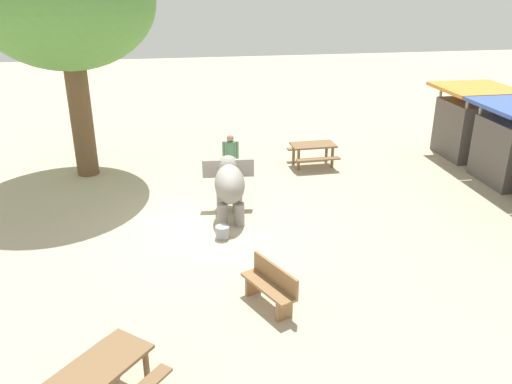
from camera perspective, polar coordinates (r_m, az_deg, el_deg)
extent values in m
plane|color=#BAA88C|center=(13.95, -5.24, -3.62)|extent=(60.00, 60.00, 0.00)
cylinder|color=gray|center=(14.53, -3.79, -1.07)|extent=(0.28, 0.28, 0.64)
cylinder|color=gray|center=(14.55, -2.05, -1.00)|extent=(0.28, 0.28, 0.64)
cylinder|color=gray|center=(13.74, -3.68, -2.53)|extent=(0.28, 0.28, 0.64)
cylinder|color=gray|center=(13.75, -1.84, -2.47)|extent=(0.28, 0.28, 0.64)
ellipsoid|color=gray|center=(13.86, -2.89, 0.88)|extent=(1.65, 0.92, 0.95)
sphere|color=gray|center=(14.74, -3.07, 2.73)|extent=(0.68, 0.68, 0.68)
cone|color=gray|center=(15.19, -3.06, 0.92)|extent=(0.21, 0.21, 1.07)
cube|color=gray|center=(14.63, -4.81, 2.53)|extent=(0.13, 0.56, 0.51)
cube|color=gray|center=(14.66, -1.30, 2.65)|extent=(0.13, 0.56, 0.51)
cylinder|color=#3F3833|center=(16.47, -2.44, 2.25)|extent=(0.14, 0.14, 0.82)
cylinder|color=#3F3833|center=(16.47, -3.07, 2.24)|extent=(0.14, 0.14, 0.82)
cylinder|color=#4C7F59|center=(16.24, -2.80, 4.56)|extent=(0.32, 0.32, 0.58)
sphere|color=tan|center=(16.11, -2.83, 5.91)|extent=(0.22, 0.22, 0.22)
cylinder|color=#4C7F59|center=(16.23, -2.06, 4.62)|extent=(0.09, 0.09, 0.55)
cylinder|color=#4C7F59|center=(16.24, -3.55, 4.60)|extent=(0.09, 0.09, 0.55)
cylinder|color=brown|center=(17.76, -18.56, 7.85)|extent=(0.70, 0.70, 3.91)
ellipsoid|color=#569342|center=(17.27, -20.08, 19.14)|extent=(5.75, 5.27, 4.07)
cube|color=olive|center=(10.51, 1.35, -10.28)|extent=(1.44, 0.96, 0.06)
cube|color=olive|center=(10.47, 2.12, -8.93)|extent=(1.29, 0.65, 0.40)
cube|color=olive|center=(10.30, 3.10, -12.70)|extent=(0.23, 0.36, 0.42)
cube|color=olive|center=(11.00, -0.30, -10.11)|extent=(0.23, 0.36, 0.42)
cube|color=brown|center=(8.58, -16.56, -17.67)|extent=(1.66, 1.59, 0.06)
cylinder|color=brown|center=(9.31, -14.90, -16.86)|extent=(0.10, 0.10, 0.72)
cylinder|color=brown|center=(8.94, -11.86, -18.45)|extent=(0.10, 0.10, 0.72)
cube|color=brown|center=(9.16, -19.11, -17.57)|extent=(1.29, 1.17, 0.05)
cube|color=brown|center=(18.05, 6.27, 5.14)|extent=(0.84, 1.52, 0.06)
cylinder|color=brown|center=(17.71, 4.66, 3.53)|extent=(0.10, 0.10, 0.72)
cylinder|color=brown|center=(18.30, 4.13, 4.18)|extent=(0.10, 0.10, 0.72)
cylinder|color=brown|center=(18.07, 8.34, 3.74)|extent=(0.10, 0.10, 0.72)
cylinder|color=brown|center=(18.64, 7.70, 4.38)|extent=(0.10, 0.10, 0.72)
cube|color=brown|center=(17.59, 6.82, 3.57)|extent=(0.28, 1.51, 0.05)
cube|color=brown|center=(18.71, 5.68, 4.80)|extent=(0.28, 1.51, 0.05)
cube|color=#59514C|center=(20.41, 22.30, 6.37)|extent=(2.00, 1.80, 2.00)
cube|color=orange|center=(20.09, 22.93, 10.36)|extent=(2.50, 2.50, 0.12)
cylinder|color=gray|center=(20.08, 25.66, 6.17)|extent=(0.10, 0.10, 2.40)
cylinder|color=gray|center=(19.21, 21.67, 6.14)|extent=(0.10, 0.10, 2.40)
cylinder|color=gray|center=(21.52, 23.03, 7.60)|extent=(0.10, 0.10, 2.40)
cylinder|color=gray|center=(20.71, 19.20, 7.61)|extent=(0.10, 0.10, 2.40)
cylinder|color=gray|center=(17.14, 25.95, 3.54)|extent=(0.10, 0.10, 2.40)
cylinder|color=gray|center=(18.56, 22.89, 5.40)|extent=(0.10, 0.10, 2.40)
cylinder|color=gray|center=(13.20, -3.69, -4.40)|extent=(0.36, 0.36, 0.32)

